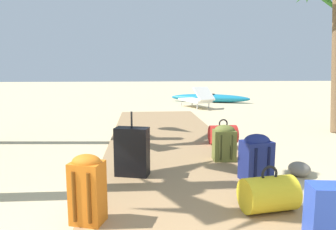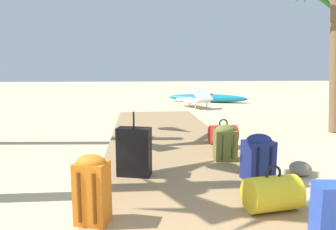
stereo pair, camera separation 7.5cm
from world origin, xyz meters
name	(u,v)px [view 2 (the right image)]	position (x,y,z in m)	size (l,w,h in m)	color
ground_plane	(176,166)	(0.00, 3.48, 0.00)	(60.00, 60.00, 0.00)	#D1BA8C
boardwalk	(170,148)	(0.00, 4.35, 0.04)	(2.12, 8.71, 0.08)	#9E7A51
duffel_bag_red	(223,134)	(0.95, 4.41, 0.25)	(0.48, 0.35, 0.44)	red
suitcase_black	(134,152)	(-0.60, 2.89, 0.38)	(0.44, 0.30, 0.80)	black
duffel_bag_yellow	(272,193)	(0.68, 1.79, 0.25)	(0.53, 0.40, 0.44)	gold
backpack_navy	(258,156)	(0.86, 2.60, 0.37)	(0.38, 0.32, 0.56)	navy
backpack_olive	(225,142)	(0.70, 3.43, 0.35)	(0.32, 0.27, 0.52)	olive
backpack_orange	(92,188)	(-0.95, 1.71, 0.40)	(0.32, 0.28, 0.60)	orange
lounge_chair	(195,99)	(1.51, 10.14, 0.33)	(1.14, 1.67, 0.77)	white
kayak	(207,98)	(2.39, 12.01, 0.17)	(3.31, 1.86, 0.35)	teal
rock_right_near	(300,168)	(1.57, 2.90, 0.09)	(0.27, 0.29, 0.19)	gray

